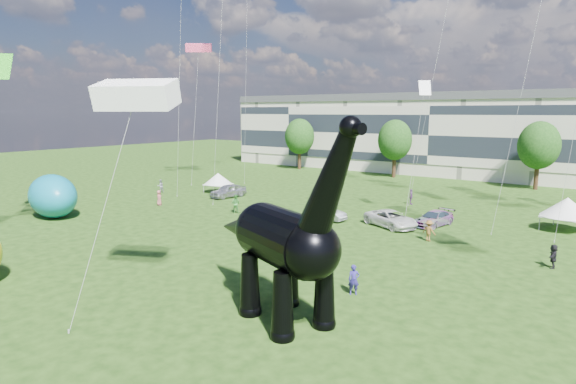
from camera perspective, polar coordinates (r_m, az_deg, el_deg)
The scene contains 14 objects.
ground at distance 27.15m, azimuth -12.02°, elevation -12.55°, with size 220.00×220.00×0.00m, color #16330C.
terrace_row at distance 83.09m, azimuth 17.66°, elevation 6.23°, with size 78.00×11.00×12.00m, color beige.
tree_far_left at distance 85.13m, azimuth 1.37°, elevation 6.93°, with size 5.20×5.20×9.44m.
tree_mid_left at distance 76.18m, azimuth 12.57°, elevation 6.41°, with size 5.20×5.20×9.44m.
tree_mid_right at distance 70.43m, azimuth 27.63°, elevation 5.33°, with size 5.20×5.20×9.44m.
dinosaur_sculpture at distance 23.52m, azimuth -0.96°, elevation -5.75°, with size 12.40×6.36×10.35m.
car_silver at distance 57.69m, azimuth -7.11°, elevation 0.15°, with size 1.88×4.68×1.59m, color silver.
car_grey at distance 45.61m, azimuth 4.52°, elevation -2.46°, with size 1.42×4.06×1.34m, color gray.
car_white at distance 43.56m, azimuth 12.10°, elevation -3.13°, with size 2.42×5.24×1.46m, color silver.
car_dark at distance 44.98m, azimuth 16.93°, elevation -3.02°, with size 1.87×4.60×1.34m, color #595960.
gazebo_near at distance 47.48m, azimuth 30.17°, elevation -1.59°, with size 4.96×4.96×2.89m.
gazebo_left at distance 61.37m, azimuth -8.29°, elevation 1.56°, with size 3.96×3.96×2.46m.
inflatable_teal at distance 51.56m, azimuth -26.11°, elevation -0.43°, with size 6.65×4.16×4.16m, color #0C7797.
visitors at distance 43.96m, azimuth 5.29°, elevation -2.67°, with size 56.03×30.06×1.88m.
Camera 1 is at (19.10, -16.44, 10.09)m, focal length 30.00 mm.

